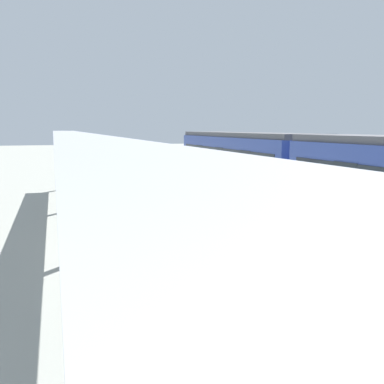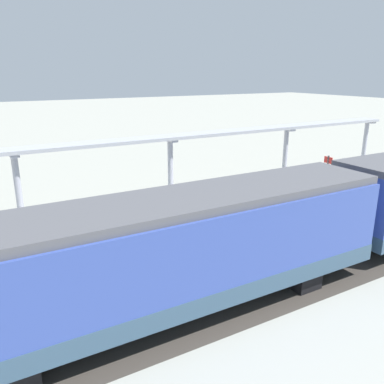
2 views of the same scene
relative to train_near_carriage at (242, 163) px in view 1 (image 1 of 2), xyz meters
The scene contains 13 objects.
ground_plane 10.90m from the train_near_carriage, 58.76° to the left, with size 176.00×176.00×0.00m, color #999A90.
tactile_edge_strip 9.53m from the train_near_carriage, 78.98° to the left, with size 0.39×38.84×0.01m, color gold.
trackbed 9.36m from the train_near_carriage, 90.04° to the left, with size 3.20×50.84×0.01m, color #38332D.
train_near_carriage is the anchor object (origin of this frame).
canopy_pillar_nearest 10.81m from the train_near_carriage, 32.71° to the right, with size 1.10×0.44×3.39m.
canopy_pillar_second 9.23m from the train_near_carriage, ahead, with size 1.10×0.44×3.39m.
canopy_pillar_third 13.09m from the train_near_carriage, 45.96° to the left, with size 1.10×0.44×3.39m.
canopy_pillar_fourth 19.05m from the train_near_carriage, 61.48° to the left, with size 1.10×0.44×3.39m.
canopy_beam 13.00m from the train_near_carriage, 45.14° to the left, with size 1.20×30.77×0.16m, color #A8AAB2.
bench_near_end 9.80m from the train_near_carriage, 34.86° to the left, with size 1.52×0.51×0.86m.
bench_mid_platform 15.52m from the train_near_carriage, 58.28° to the left, with size 1.52×0.52×0.86m.
platform_info_sign 6.24m from the train_near_carriage, 10.34° to the left, with size 0.56×0.10×2.20m.
passenger_waiting_near_edge 5.95m from the train_near_carriage, 63.46° to the left, with size 0.34×0.52×1.67m.
Camera 1 is at (4.13, 12.52, 3.71)m, focal length 40.77 mm.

